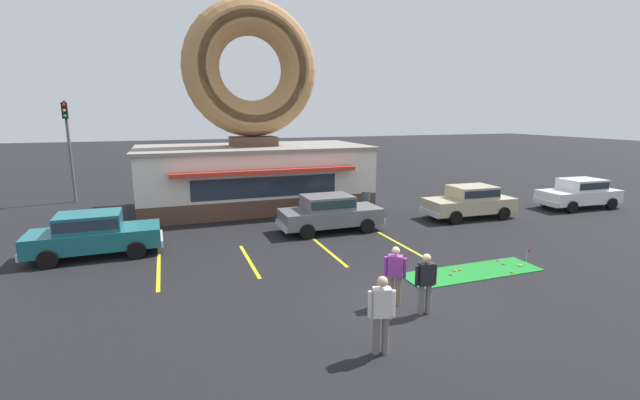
# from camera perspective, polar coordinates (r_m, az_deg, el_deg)

# --- Properties ---
(ground_plane) EXTENTS (160.00, 160.00, 0.00)m
(ground_plane) POSITION_cam_1_polar(r_m,az_deg,el_deg) (12.02, 10.40, -13.78)
(ground_plane) COLOR black
(donut_shop_building) EXTENTS (12.30, 6.75, 10.96)m
(donut_shop_building) POSITION_cam_1_polar(r_m,az_deg,el_deg) (23.76, -8.88, 8.06)
(donut_shop_building) COLOR brown
(donut_shop_building) RESTS_ON ground
(putting_mat) EXTENTS (4.74, 1.37, 0.03)m
(putting_mat) POSITION_cam_1_polar(r_m,az_deg,el_deg) (14.98, 19.59, -9.03)
(putting_mat) COLOR #1E842D
(putting_mat) RESTS_ON ground
(mini_donut_near_left) EXTENTS (0.13, 0.13, 0.04)m
(mini_donut_near_left) POSITION_cam_1_polar(r_m,az_deg,el_deg) (14.47, 17.06, -9.46)
(mini_donut_near_left) COLOR #A5724C
(mini_donut_near_left) RESTS_ON putting_mat
(mini_donut_near_right) EXTENTS (0.13, 0.13, 0.04)m
(mini_donut_near_right) POSITION_cam_1_polar(r_m,az_deg,el_deg) (15.35, 24.23, -8.77)
(mini_donut_near_right) COLOR #A5724C
(mini_donut_near_right) RESTS_ON putting_mat
(mini_donut_mid_left) EXTENTS (0.13, 0.13, 0.04)m
(mini_donut_mid_left) POSITION_cam_1_polar(r_m,az_deg,el_deg) (14.96, 18.17, -8.83)
(mini_donut_mid_left) COLOR #D17F47
(mini_donut_mid_left) RESTS_ON putting_mat
(mini_donut_mid_centre) EXTENTS (0.13, 0.13, 0.04)m
(mini_donut_mid_centre) POSITION_cam_1_polar(r_m,az_deg,el_deg) (16.14, 25.06, -7.86)
(mini_donut_mid_centre) COLOR #E5C666
(mini_donut_mid_centre) RESTS_ON putting_mat
(mini_donut_mid_right) EXTENTS (0.13, 0.13, 0.04)m
(mini_donut_mid_right) POSITION_cam_1_polar(r_m,az_deg,el_deg) (14.84, 17.49, -8.95)
(mini_donut_mid_right) COLOR #D17F47
(mini_donut_mid_right) RESTS_ON putting_mat
(mini_donut_far_left) EXTENTS (0.13, 0.13, 0.04)m
(mini_donut_far_left) POSITION_cam_1_polar(r_m,az_deg,el_deg) (16.35, 22.66, -7.42)
(mini_donut_far_left) COLOR #D8667F
(mini_donut_far_left) RESTS_ON putting_mat
(mini_donut_far_centre) EXTENTS (0.13, 0.13, 0.04)m
(mini_donut_far_centre) POSITION_cam_1_polar(r_m,az_deg,el_deg) (16.06, 23.27, -7.81)
(mini_donut_far_centre) COLOR #D8667F
(mini_donut_far_centre) RESTS_ON putting_mat
(golf_ball) EXTENTS (0.04, 0.04, 0.04)m
(golf_ball) POSITION_cam_1_polar(r_m,az_deg,el_deg) (14.85, 17.75, -8.94)
(golf_ball) COLOR white
(golf_ball) RESTS_ON putting_mat
(putting_flag_pin) EXTENTS (0.13, 0.01, 0.55)m
(putting_flag_pin) POSITION_cam_1_polar(r_m,az_deg,el_deg) (16.18, 25.95, -6.44)
(putting_flag_pin) COLOR silver
(putting_flag_pin) RESTS_ON putting_mat
(car_white) EXTENTS (4.63, 2.12, 1.60)m
(car_white) POSITION_cam_1_polar(r_m,az_deg,el_deg) (27.32, 31.32, 0.89)
(car_white) COLOR silver
(car_white) RESTS_ON ground
(car_champagne) EXTENTS (4.62, 2.11, 1.60)m
(car_champagne) POSITION_cam_1_polar(r_m,az_deg,el_deg) (22.37, 19.38, -0.07)
(car_champagne) COLOR #BCAD89
(car_champagne) RESTS_ON ground
(car_grey) EXTENTS (4.57, 2.00, 1.60)m
(car_grey) POSITION_cam_1_polar(r_m,az_deg,el_deg) (18.74, 1.26, -1.55)
(car_grey) COLOR slate
(car_grey) RESTS_ON ground
(car_teal) EXTENTS (4.59, 2.05, 1.60)m
(car_teal) POSITION_cam_1_polar(r_m,az_deg,el_deg) (17.47, -27.98, -3.88)
(car_teal) COLOR #196066
(car_teal) RESTS_ON ground
(pedestrian_blue_sweater_man) EXTENTS (0.59, 0.28, 1.62)m
(pedestrian_blue_sweater_man) POSITION_cam_1_polar(r_m,az_deg,el_deg) (11.43, 13.91, -10.44)
(pedestrian_blue_sweater_man) COLOR slate
(pedestrian_blue_sweater_man) RESTS_ON ground
(pedestrian_hooded_kid) EXTENTS (0.51, 0.41, 1.64)m
(pedestrian_hooded_kid) POSITION_cam_1_polar(r_m,az_deg,el_deg) (11.75, 9.97, -9.57)
(pedestrian_hooded_kid) COLOR #7F7056
(pedestrian_hooded_kid) RESTS_ON ground
(pedestrian_leather_jacket_man) EXTENTS (0.58, 0.33, 1.76)m
(pedestrian_leather_jacket_man) POSITION_cam_1_polar(r_m,az_deg,el_deg) (9.43, 8.20, -14.45)
(pedestrian_leather_jacket_man) COLOR slate
(pedestrian_leather_jacket_man) RESTS_ON ground
(trash_bin) EXTENTS (0.57, 0.57, 0.97)m
(trash_bin) POSITION_cam_1_polar(r_m,az_deg,el_deg) (23.23, 6.01, -0.01)
(trash_bin) COLOR #51565B
(trash_bin) RESTS_ON ground
(traffic_light_pole) EXTENTS (0.28, 0.47, 5.80)m
(traffic_light_pole) POSITION_cam_1_polar(r_m,az_deg,el_deg) (28.40, -30.54, 7.10)
(traffic_light_pole) COLOR #595B60
(traffic_light_pole) RESTS_ON ground
(parking_stripe_far_left) EXTENTS (0.12, 3.60, 0.01)m
(parking_stripe_far_left) POSITION_cam_1_polar(r_m,az_deg,el_deg) (15.21, -20.73, -8.84)
(parking_stripe_far_left) COLOR yellow
(parking_stripe_far_left) RESTS_ON ground
(parking_stripe_left) EXTENTS (0.12, 3.60, 0.01)m
(parking_stripe_left) POSITION_cam_1_polar(r_m,az_deg,el_deg) (15.42, -9.42, -7.97)
(parking_stripe_left) COLOR yellow
(parking_stripe_left) RESTS_ON ground
(parking_stripe_mid_left) EXTENTS (0.12, 3.60, 0.01)m
(parking_stripe_mid_left) POSITION_cam_1_polar(r_m,az_deg,el_deg) (16.18, 1.15, -6.87)
(parking_stripe_mid_left) COLOR yellow
(parking_stripe_mid_left) RESTS_ON ground
(parking_stripe_centre) EXTENTS (0.12, 3.60, 0.01)m
(parking_stripe_centre) POSITION_cam_1_polar(r_m,az_deg,el_deg) (17.44, 10.44, -5.70)
(parking_stripe_centre) COLOR yellow
(parking_stripe_centre) RESTS_ON ground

